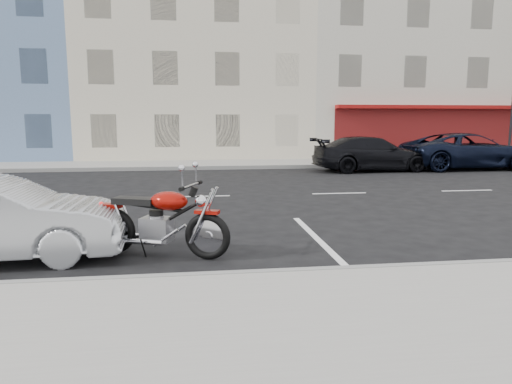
{
  "coord_description": "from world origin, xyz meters",
  "views": [
    {
      "loc": [
        -2.14,
        -12.68,
        2.1
      ],
      "look_at": [
        -1.05,
        -4.46,
        0.8
      ],
      "focal_mm": 32.0,
      "sensor_mm": 36.0,
      "label": 1
    }
  ],
  "objects_px": {
    "suv_far": "(468,151)",
    "fire_hydrant": "(480,152)",
    "motorcycle": "(209,226)",
    "car_far": "(372,154)"
  },
  "relations": [
    {
      "from": "suv_far",
      "to": "car_far",
      "type": "xyz_separation_m",
      "value": [
        -4.46,
        -0.23,
        -0.06
      ]
    },
    {
      "from": "suv_far",
      "to": "car_far",
      "type": "height_order",
      "value": "suv_far"
    },
    {
      "from": "motorcycle",
      "to": "suv_far",
      "type": "distance_m",
      "value": 16.53
    },
    {
      "from": "fire_hydrant",
      "to": "suv_far",
      "type": "height_order",
      "value": "suv_far"
    },
    {
      "from": "fire_hydrant",
      "to": "suv_far",
      "type": "bearing_deg",
      "value": -131.4
    },
    {
      "from": "fire_hydrant",
      "to": "car_far",
      "type": "relative_size",
      "value": 0.14
    },
    {
      "from": "motorcycle",
      "to": "fire_hydrant",
      "type": "bearing_deg",
      "value": 67.23
    },
    {
      "from": "motorcycle",
      "to": "suv_far",
      "type": "relative_size",
      "value": 0.39
    },
    {
      "from": "suv_far",
      "to": "fire_hydrant",
      "type": "bearing_deg",
      "value": -42.03
    },
    {
      "from": "motorcycle",
      "to": "suv_far",
      "type": "xyz_separation_m",
      "value": [
        11.61,
        11.76,
        0.26
      ]
    }
  ]
}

